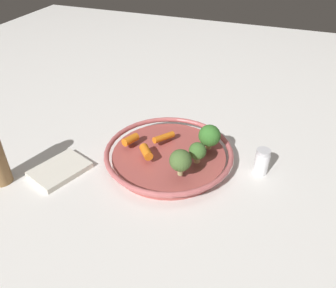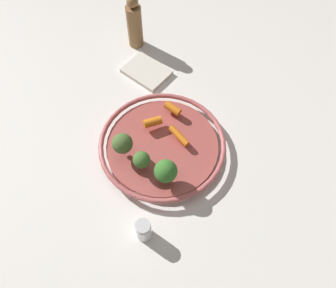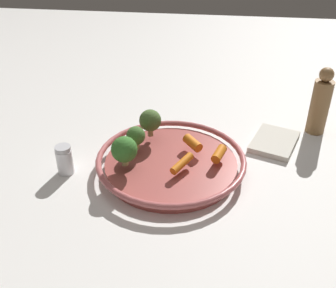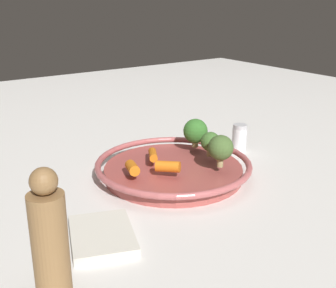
# 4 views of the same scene
# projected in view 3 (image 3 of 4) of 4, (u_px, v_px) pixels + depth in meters

# --- Properties ---
(ground_plane) EXTENTS (2.59, 2.59, 0.00)m
(ground_plane) POSITION_uv_depth(u_px,v_px,m) (171.00, 170.00, 0.91)
(ground_plane) COLOR silver
(serving_bowl) EXTENTS (0.33, 0.33, 0.04)m
(serving_bowl) POSITION_uv_depth(u_px,v_px,m) (171.00, 163.00, 0.90)
(serving_bowl) COLOR #A84C47
(serving_bowl) RESTS_ON ground_plane
(baby_carrot_back) EXTENTS (0.05, 0.03, 0.02)m
(baby_carrot_back) POSITION_uv_depth(u_px,v_px,m) (219.00, 154.00, 0.88)
(baby_carrot_back) COLOR orange
(baby_carrot_back) RESTS_ON serving_bowl
(baby_carrot_right) EXTENTS (0.06, 0.05, 0.02)m
(baby_carrot_right) POSITION_uv_depth(u_px,v_px,m) (182.00, 163.00, 0.85)
(baby_carrot_right) COLOR orange
(baby_carrot_right) RESTS_ON serving_bowl
(baby_carrot_near_rim) EXTENTS (0.05, 0.05, 0.02)m
(baby_carrot_near_rim) POSITION_uv_depth(u_px,v_px,m) (193.00, 143.00, 0.91)
(baby_carrot_near_rim) COLOR orange
(baby_carrot_near_rim) RESTS_ON serving_bowl
(broccoli_floret_large) EXTENTS (0.06, 0.06, 0.07)m
(broccoli_floret_large) POSITION_uv_depth(u_px,v_px,m) (124.00, 150.00, 0.84)
(broccoli_floret_large) COLOR #9AA666
(broccoli_floret_large) RESTS_ON serving_bowl
(broccoli_floret_mid) EXTENTS (0.04, 0.04, 0.05)m
(broccoli_floret_mid) POSITION_uv_depth(u_px,v_px,m) (136.00, 136.00, 0.90)
(broccoli_floret_mid) COLOR tan
(broccoli_floret_mid) RESTS_ON serving_bowl
(broccoli_floret_small) EXTENTS (0.05, 0.05, 0.07)m
(broccoli_floret_small) POSITION_uv_depth(u_px,v_px,m) (150.00, 121.00, 0.94)
(broccoli_floret_small) COLOR tan
(broccoli_floret_small) RESTS_ON serving_bowl
(salt_shaker) EXTENTS (0.04, 0.04, 0.07)m
(salt_shaker) POSITION_uv_depth(u_px,v_px,m) (65.00, 160.00, 0.88)
(salt_shaker) COLOR white
(salt_shaker) RESTS_ON ground_plane
(pepper_mill) EXTENTS (0.05, 0.05, 0.17)m
(pepper_mill) POSITION_uv_depth(u_px,v_px,m) (320.00, 103.00, 1.01)
(pepper_mill) COLOR olive
(pepper_mill) RESTS_ON ground_plane
(dish_towel) EXTENTS (0.16, 0.14, 0.01)m
(dish_towel) POSITION_uv_depth(u_px,v_px,m) (274.00, 142.00, 0.99)
(dish_towel) COLOR silver
(dish_towel) RESTS_ON ground_plane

